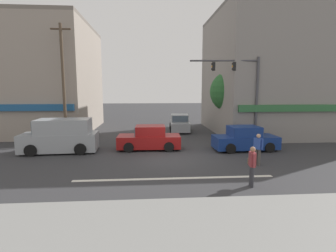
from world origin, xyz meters
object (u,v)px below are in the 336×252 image
sedan_crossing_leftbound (180,124)px  pedestrian_mid_crossing (258,147)px  utility_pole_near_left (63,83)px  sedan_parked_curbside (245,139)px  sedan_crossing_center (149,139)px  van_waiting_far (61,137)px  traffic_light_mast (243,86)px  street_tree (231,92)px  pedestrian_foreground_with_bag (252,164)px

sedan_crossing_leftbound → pedestrian_mid_crossing: pedestrian_mid_crossing is taller
utility_pole_near_left → sedan_parked_curbside: 13.29m
sedan_parked_curbside → sedan_crossing_center: 6.27m
sedan_crossing_center → pedestrian_mid_crossing: size_ratio=2.48×
van_waiting_far → pedestrian_mid_crossing: van_waiting_far is taller
utility_pole_near_left → traffic_light_mast: (12.83, -1.29, -0.25)m
pedestrian_mid_crossing → street_tree: bearing=81.4°
sedan_crossing_center → street_tree: bearing=35.6°
sedan_crossing_leftbound → pedestrian_mid_crossing: 11.92m
traffic_light_mast → van_waiting_far: 12.78m
street_tree → traffic_light_mast: bearing=-94.8°
street_tree → pedestrian_foreground_with_bag: (-2.91, -12.09, -2.79)m
sedan_parked_curbside → sedan_crossing_center: size_ratio=1.00×
traffic_light_mast → sedan_crossing_leftbound: size_ratio=1.47×
street_tree → pedestrian_mid_crossing: street_tree is taller
street_tree → sedan_crossing_center: street_tree is taller
sedan_parked_curbside → pedestrian_foreground_with_bag: size_ratio=2.49×
traffic_light_mast → sedan_parked_curbside: size_ratio=1.49×
traffic_light_mast → pedestrian_foreground_with_bag: bearing=-107.3°
utility_pole_near_left → sedan_crossing_leftbound: bearing=28.7°
street_tree → van_waiting_far: (-12.59, -5.42, -2.74)m
van_waiting_far → pedestrian_foreground_with_bag: (9.69, -6.67, -0.05)m
utility_pole_near_left → pedestrian_foreground_with_bag: 14.45m
street_tree → sedan_parked_curbside: bearing=-98.0°
utility_pole_near_left → sedan_parked_curbside: size_ratio=2.06×
sedan_parked_curbside → pedestrian_mid_crossing: (-0.58, -3.42, 0.24)m
sedan_parked_curbside → pedestrian_foreground_with_bag: pedestrian_foreground_with_bag is taller
utility_pole_near_left → pedestrian_mid_crossing: (11.76, -6.64, -3.47)m
pedestrian_foreground_with_bag → traffic_light_mast: bearing=72.7°
street_tree → sedan_crossing_leftbound: bearing=149.3°
sedan_crossing_leftbound → sedan_crossing_center: same height
sedan_crossing_leftbound → street_tree: bearing=-30.7°
utility_pole_near_left → sedan_crossing_center: 7.58m
utility_pole_near_left → traffic_light_mast: utility_pole_near_left is taller
pedestrian_mid_crossing → utility_pole_near_left: bearing=150.5°
utility_pole_near_left → sedan_crossing_center: utility_pole_near_left is taller
pedestrian_mid_crossing → traffic_light_mast: bearing=78.7°
traffic_light_mast → sedan_parked_curbside: (-0.49, -1.94, -3.46)m
street_tree → pedestrian_foreground_with_bag: street_tree is taller
van_waiting_far → pedestrian_mid_crossing: size_ratio=2.81×
pedestrian_foreground_with_bag → van_waiting_far: bearing=145.4°
traffic_light_mast → pedestrian_foreground_with_bag: 9.26m
sedan_parked_curbside → pedestrian_mid_crossing: pedestrian_mid_crossing is taller
street_tree → sedan_crossing_leftbound: size_ratio=1.32×
utility_pole_near_left → sedan_parked_curbside: (12.35, -3.22, -3.71)m
utility_pole_near_left → sedan_parked_curbside: utility_pole_near_left is taller
street_tree → sedan_parked_curbside: (-0.81, -5.75, -3.03)m
van_waiting_far → sedan_crossing_center: bearing=4.0°
sedan_crossing_leftbound → van_waiting_far: 11.57m
street_tree → utility_pole_near_left: utility_pole_near_left is taller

